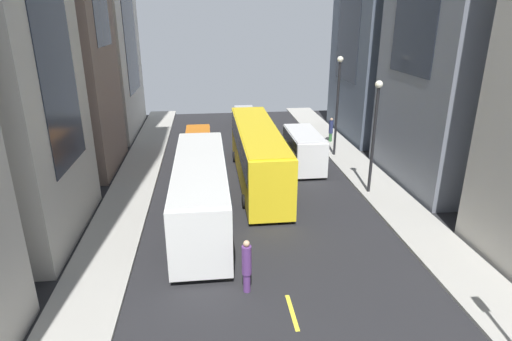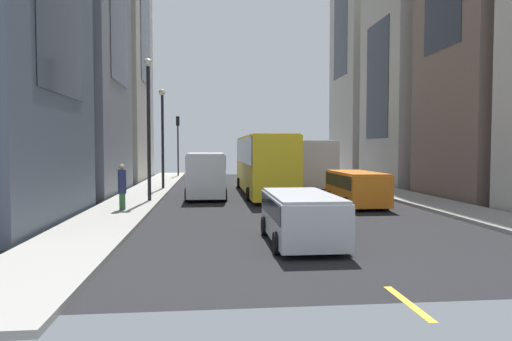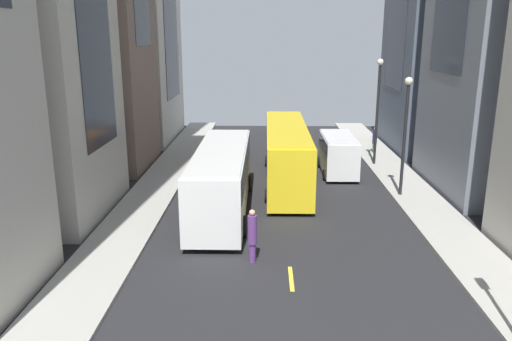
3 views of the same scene
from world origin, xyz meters
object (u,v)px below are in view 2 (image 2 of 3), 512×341
Objects in this scene: delivery_van_white at (206,172)px; traffic_light_near_corner at (178,134)px; car_silver_0 at (301,214)px; streetcar_yellow at (263,160)px; car_orange_1 at (356,186)px; city_bus_white at (302,159)px; pedestrian_waiting_curb at (122,186)px; pedestrian_crossing_mid at (268,167)px.

delivery_van_white is 19.35m from traffic_light_near_corner.
car_silver_0 is 32.57m from traffic_light_near_corner.
streetcar_yellow is at bearing -148.96° from delivery_van_white.
traffic_light_near_corner reaches higher than car_orange_1.
streetcar_yellow is 2.72× the size of car_orange_1.
city_bus_white is 12.04m from car_orange_1.
car_silver_0 is at bearing 62.24° from car_orange_1.
streetcar_yellow is at bearing 31.31° from pedestrian_waiting_curb.
city_bus_white is at bearing -101.51° from car_silver_0.
pedestrian_crossing_mid is at bearing -83.54° from car_orange_1.
car_silver_0 is 1.98× the size of pedestrian_crossing_mid.
pedestrian_waiting_curb is at bearing 88.08° from traffic_light_near_corner.
streetcar_yellow is 2.88× the size of car_silver_0.
city_bus_white is at bearing -123.29° from streetcar_yellow.
city_bus_white is 0.88× the size of streetcar_yellow.
car_orange_1 is (-4.48, -8.51, 0.11)m from car_silver_0.
city_bus_white is at bearing 130.99° from traffic_light_near_corner.
city_bus_white is 6.52m from streetcar_yellow.
car_orange_1 is (-7.39, 4.43, -0.51)m from delivery_van_white.
streetcar_yellow is 10.68m from pedestrian_waiting_curb.
streetcar_yellow is at bearing -92.26° from car_silver_0.
pedestrian_waiting_curb is at bearing 103.17° from pedestrian_crossing_mid.
streetcar_yellow reaches higher than delivery_van_white.
traffic_light_near_corner is at bearing 71.61° from pedestrian_waiting_curb.
traffic_light_near_corner is at bearing -69.44° from streetcar_yellow.
car_orange_1 is at bearing -9.57° from pedestrian_waiting_curb.
traffic_light_near_corner is (-0.83, -24.72, 2.95)m from pedestrian_waiting_curb.
streetcar_yellow is 2.43× the size of delivery_van_white.
pedestrian_waiting_curb is (6.56, -7.17, 0.32)m from car_silver_0.
pedestrian_crossing_mid is at bearing 147.24° from traffic_light_near_corner.
delivery_van_white is 13.28m from car_silver_0.
city_bus_white is 17.13m from pedestrian_waiting_curb.
city_bus_white reaches higher than car_silver_0.
city_bus_white is 5.00× the size of pedestrian_crossing_mid.
streetcar_yellow is (3.58, 5.45, 0.12)m from city_bus_white.
city_bus_white is 10.38m from delivery_van_white.
city_bus_white reaches higher than delivery_van_white.
car_silver_0 is at bearing 78.49° from city_bus_white.
car_orange_1 is (-3.88, 6.54, -1.12)m from streetcar_yellow.
city_bus_white is at bearing -133.15° from delivery_van_white.
delivery_van_white reaches higher than pedestrian_crossing_mid.
car_orange_1 is at bearing -117.76° from car_silver_0.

